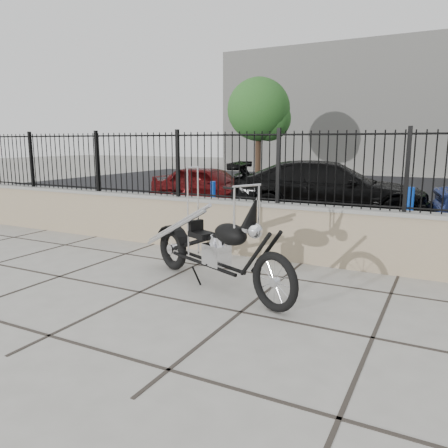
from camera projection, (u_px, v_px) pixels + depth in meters
The scene contains 11 objects.
ground_plane at pixel (140, 292), 5.85m from camera, with size 90.00×90.00×0.00m, color #99968E.
parking_lot at pixel (344, 194), 16.75m from camera, with size 30.00×30.00×0.00m, color black.
retaining_wall at pixel (225, 226), 7.94m from camera, with size 14.00×0.36×0.96m, color gray.
iron_fence at pixel (225, 166), 7.73m from camera, with size 14.00×0.08×1.20m, color black.
background_building at pixel (395, 110), 28.21m from camera, with size 22.00×6.00×8.00m, color beige.
chopper_motorcycle at pixel (214, 228), 5.93m from camera, with size 2.79×0.49×1.67m, color black, non-canonical shape.
car_red at pixel (209, 186), 13.36m from camera, with size 1.50×3.74×1.27m, color #4E0B0C.
car_black at pixel (328, 189), 11.48m from camera, with size 2.09×5.13×1.49m, color black.
bollard_a at pixel (213, 202), 10.73m from camera, with size 0.12×0.12×1.03m, color blue.
bollard_b at pixel (410, 213), 8.91m from camera, with size 0.13×0.13×1.08m, color blue.
tree_left at pixel (259, 106), 21.86m from camera, with size 3.14×3.14×5.30m.
Camera 1 is at (3.57, -4.42, 1.99)m, focal length 35.00 mm.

